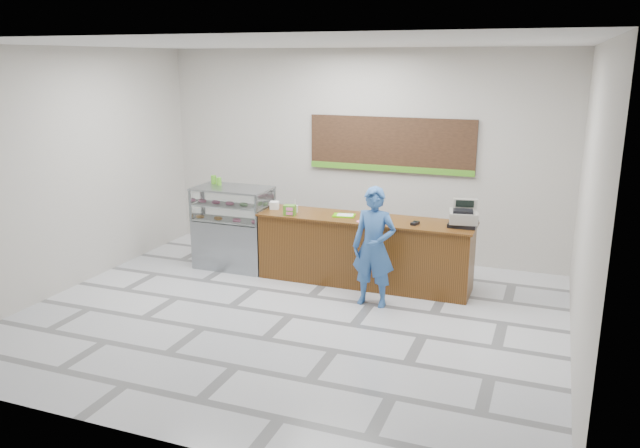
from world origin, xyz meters
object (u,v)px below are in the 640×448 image
at_px(cash_register, 464,216).
at_px(sales_counter, 364,251).
at_px(display_case, 234,227).
at_px(customer, 374,247).
at_px(serving_tray, 344,215).

bearing_deg(cash_register, sales_counter, 172.58).
bearing_deg(display_case, customer, -16.38).
bearing_deg(sales_counter, display_case, -180.00).
xyz_separation_m(cash_register, customer, (-1.07, -0.82, -0.34)).
height_order(display_case, cash_register, cash_register).
distance_m(sales_counter, cash_register, 1.58).
bearing_deg(customer, display_case, 165.56).
relative_size(serving_tray, customer, 0.22).
bearing_deg(sales_counter, cash_register, 2.47).
distance_m(display_case, cash_register, 3.69).
distance_m(sales_counter, serving_tray, 0.62).
distance_m(serving_tray, customer, 1.05).
distance_m(sales_counter, display_case, 2.23).
relative_size(display_case, customer, 0.80).
xyz_separation_m(display_case, serving_tray, (1.89, 0.00, 0.36)).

